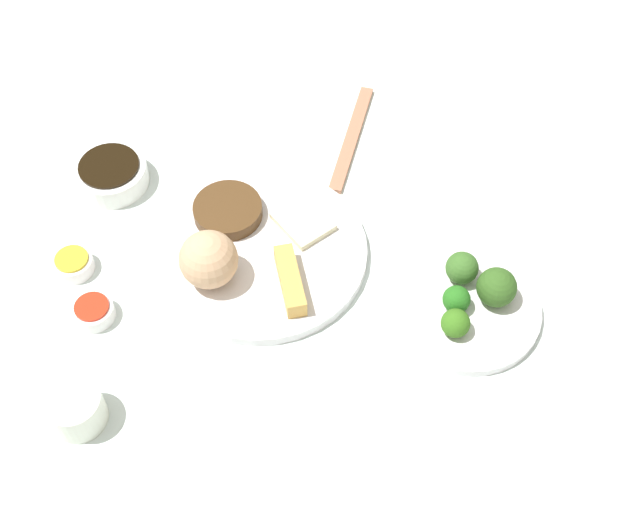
% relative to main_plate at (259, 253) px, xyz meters
% --- Properties ---
extents(tabletop, '(2.20, 2.20, 0.02)m').
position_rel_main_plate_xyz_m(tabletop, '(-0.00, 0.01, -0.02)').
color(tabletop, white).
rests_on(tabletop, ground).
extents(main_plate, '(0.30, 0.30, 0.02)m').
position_rel_main_plate_xyz_m(main_plate, '(0.00, 0.00, 0.00)').
color(main_plate, white).
rests_on(main_plate, tabletop).
extents(rice_scoop, '(0.08, 0.08, 0.08)m').
position_rel_main_plate_xyz_m(rice_scoop, '(0.07, 0.02, 0.05)').
color(rice_scoop, tan).
rests_on(rice_scoop, main_plate).
extents(spring_roll, '(0.04, 0.11, 0.03)m').
position_rel_main_plate_xyz_m(spring_roll, '(-0.02, 0.07, 0.02)').
color(spring_roll, gold).
rests_on(spring_roll, main_plate).
extents(crab_rangoon_wonton, '(0.08, 0.09, 0.01)m').
position_rel_main_plate_xyz_m(crab_rangoon_wonton, '(-0.07, -0.02, 0.01)').
color(crab_rangoon_wonton, beige).
rests_on(crab_rangoon_wonton, main_plate).
extents(stir_fry_heap, '(0.10, 0.10, 0.02)m').
position_rel_main_plate_xyz_m(stir_fry_heap, '(0.02, -0.07, 0.02)').
color(stir_fry_heap, '#4B3118').
rests_on(stir_fry_heap, main_plate).
extents(broccoli_plate, '(0.20, 0.20, 0.01)m').
position_rel_main_plate_xyz_m(broccoli_plate, '(-0.23, 0.19, -0.00)').
color(broccoli_plate, white).
rests_on(broccoli_plate, tabletop).
extents(broccoli_floret_0, '(0.04, 0.04, 0.04)m').
position_rel_main_plate_xyz_m(broccoli_floret_0, '(-0.22, 0.18, 0.02)').
color(broccoli_floret_0, '#266B1D').
rests_on(broccoli_floret_0, broccoli_plate).
extents(broccoli_floret_1, '(0.05, 0.05, 0.05)m').
position_rel_main_plate_xyz_m(broccoli_floret_1, '(-0.27, 0.19, 0.03)').
color(broccoli_floret_1, '#325A1F').
rests_on(broccoli_floret_1, broccoli_plate).
extents(broccoli_floret_2, '(0.04, 0.04, 0.04)m').
position_rel_main_plate_xyz_m(broccoli_floret_2, '(-0.20, 0.21, 0.03)').
color(broccoli_floret_2, '#386F1C').
rests_on(broccoli_floret_2, broccoli_plate).
extents(broccoli_floret_3, '(0.04, 0.04, 0.04)m').
position_rel_main_plate_xyz_m(broccoli_floret_3, '(-0.24, 0.14, 0.03)').
color(broccoli_floret_3, '#386627').
rests_on(broccoli_floret_3, broccoli_plate).
extents(soy_sauce_bowl, '(0.11, 0.11, 0.04)m').
position_rel_main_plate_xyz_m(soy_sauce_bowl, '(0.16, -0.21, 0.01)').
color(soy_sauce_bowl, white).
rests_on(soy_sauce_bowl, tabletop).
extents(soy_sauce_bowl_liquid, '(0.09, 0.09, 0.00)m').
position_rel_main_plate_xyz_m(soy_sauce_bowl_liquid, '(0.16, -0.21, 0.03)').
color(soy_sauce_bowl_liquid, black).
rests_on(soy_sauce_bowl_liquid, soy_sauce_bowl).
extents(sauce_ramekin_sweet_and_sour, '(0.06, 0.06, 0.02)m').
position_rel_main_plate_xyz_m(sauce_ramekin_sweet_and_sour, '(0.24, 0.02, 0.00)').
color(sauce_ramekin_sweet_and_sour, white).
rests_on(sauce_ramekin_sweet_and_sour, tabletop).
extents(sauce_ramekin_sweet_and_sour_liquid, '(0.05, 0.05, 0.00)m').
position_rel_main_plate_xyz_m(sauce_ramekin_sweet_and_sour_liquid, '(0.24, 0.02, 0.02)').
color(sauce_ramekin_sweet_and_sour_liquid, red).
rests_on(sauce_ramekin_sweet_and_sour_liquid, sauce_ramekin_sweet_and_sour).
extents(sauce_ramekin_hot_mustard, '(0.06, 0.06, 0.02)m').
position_rel_main_plate_xyz_m(sauce_ramekin_hot_mustard, '(0.25, -0.07, 0.00)').
color(sauce_ramekin_hot_mustard, white).
rests_on(sauce_ramekin_hot_mustard, tabletop).
extents(sauce_ramekin_hot_mustard_liquid, '(0.05, 0.05, 0.00)m').
position_rel_main_plate_xyz_m(sauce_ramekin_hot_mustard_liquid, '(0.25, -0.07, 0.02)').
color(sauce_ramekin_hot_mustard_liquid, yellow).
rests_on(sauce_ramekin_hot_mustard_liquid, sauce_ramekin_hot_mustard).
extents(teacup, '(0.07, 0.07, 0.05)m').
position_rel_main_plate_xyz_m(teacup, '(0.29, 0.16, 0.02)').
color(teacup, white).
rests_on(teacup, tabletop).
extents(chopsticks_pair, '(0.15, 0.20, 0.01)m').
position_rel_main_plate_xyz_m(chopsticks_pair, '(-0.21, -0.16, -0.00)').
color(chopsticks_pair, '#AD7053').
rests_on(chopsticks_pair, tabletop).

